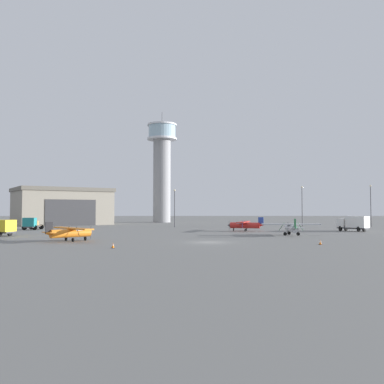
{
  "coord_description": "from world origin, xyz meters",
  "views": [
    {
      "loc": [
        -2.93,
        -52.14,
        4.27
      ],
      "look_at": [
        -1.99,
        17.1,
        7.2
      ],
      "focal_mm": 37.82,
      "sensor_mm": 36.0,
      "label": 1
    }
  ],
  "objects_px": {
    "control_tower": "(162,165)",
    "traffic_cone_near_left": "(320,242)",
    "airplane_orange": "(70,232)",
    "truck_box_white": "(354,223)",
    "airplane_red": "(245,225)",
    "airplane_silver": "(291,227)",
    "light_post_north": "(175,205)",
    "light_post_west": "(371,202)",
    "truck_flatbed_teal": "(32,224)",
    "light_post_east": "(302,203)",
    "traffic_cone_near_right": "(113,246)"
  },
  "relations": [
    {
      "from": "control_tower",
      "to": "traffic_cone_near_right",
      "type": "distance_m",
      "value": 88.19
    },
    {
      "from": "light_post_north",
      "to": "light_post_west",
      "type": "bearing_deg",
      "value": 2.46
    },
    {
      "from": "airplane_silver",
      "to": "truck_flatbed_teal",
      "type": "relative_size",
      "value": 1.69
    },
    {
      "from": "airplane_red",
      "to": "light_post_east",
      "type": "distance_m",
      "value": 27.74
    },
    {
      "from": "airplane_red",
      "to": "truck_flatbed_teal",
      "type": "distance_m",
      "value": 43.65
    },
    {
      "from": "light_post_east",
      "to": "traffic_cone_near_left",
      "type": "height_order",
      "value": "light_post_east"
    },
    {
      "from": "truck_box_white",
      "to": "light_post_west",
      "type": "relative_size",
      "value": 0.57
    },
    {
      "from": "control_tower",
      "to": "light_post_west",
      "type": "xyz_separation_m",
      "value": [
        52.42,
        -34.06,
        -12.67
      ]
    },
    {
      "from": "airplane_red",
      "to": "airplane_silver",
      "type": "height_order",
      "value": "airplane_silver"
    },
    {
      "from": "airplane_red",
      "to": "light_post_east",
      "type": "height_order",
      "value": "light_post_east"
    },
    {
      "from": "airplane_silver",
      "to": "light_post_north",
      "type": "xyz_separation_m",
      "value": [
        -19.73,
        29.58,
        3.98
      ]
    },
    {
      "from": "truck_flatbed_teal",
      "to": "traffic_cone_near_left",
      "type": "relative_size",
      "value": 9.94
    },
    {
      "from": "light_post_west",
      "to": "traffic_cone_near_left",
      "type": "xyz_separation_m",
      "value": [
        -28.35,
        -48.24,
        -5.64
      ]
    },
    {
      "from": "light_post_north",
      "to": "traffic_cone_near_right",
      "type": "bearing_deg",
      "value": -95.97
    },
    {
      "from": "airplane_silver",
      "to": "light_post_east",
      "type": "bearing_deg",
      "value": -14.19
    },
    {
      "from": "airplane_orange",
      "to": "truck_flatbed_teal",
      "type": "relative_size",
      "value": 1.32
    },
    {
      "from": "control_tower",
      "to": "truck_flatbed_teal",
      "type": "bearing_deg",
      "value": -116.97
    },
    {
      "from": "truck_flatbed_teal",
      "to": "light_post_west",
      "type": "distance_m",
      "value": 77.55
    },
    {
      "from": "truck_box_white",
      "to": "light_post_east",
      "type": "bearing_deg",
      "value": -31.15
    },
    {
      "from": "truck_box_white",
      "to": "light_post_east",
      "type": "xyz_separation_m",
      "value": [
        -3.5,
        22.18,
        4.21
      ]
    },
    {
      "from": "traffic_cone_near_left",
      "to": "airplane_orange",
      "type": "bearing_deg",
      "value": 170.42
    },
    {
      "from": "truck_box_white",
      "to": "truck_flatbed_teal",
      "type": "height_order",
      "value": "truck_box_white"
    },
    {
      "from": "light_post_north",
      "to": "traffic_cone_near_right",
      "type": "height_order",
      "value": "light_post_north"
    },
    {
      "from": "truck_box_white",
      "to": "airplane_silver",
      "type": "bearing_deg",
      "value": 88.71
    },
    {
      "from": "control_tower",
      "to": "light_post_east",
      "type": "height_order",
      "value": "control_tower"
    },
    {
      "from": "control_tower",
      "to": "traffic_cone_near_left",
      "type": "height_order",
      "value": "control_tower"
    },
    {
      "from": "light_post_east",
      "to": "light_post_north",
      "type": "relative_size",
      "value": 1.12
    },
    {
      "from": "airplane_silver",
      "to": "light_post_west",
      "type": "distance_m",
      "value": 42.13
    },
    {
      "from": "airplane_red",
      "to": "truck_box_white",
      "type": "relative_size",
      "value": 1.59
    },
    {
      "from": "light_post_north",
      "to": "control_tower",
      "type": "bearing_deg",
      "value": 98.22
    },
    {
      "from": "airplane_orange",
      "to": "truck_box_white",
      "type": "relative_size",
      "value": 1.28
    },
    {
      "from": "control_tower",
      "to": "light_post_north",
      "type": "xyz_separation_m",
      "value": [
        5.21,
        -36.09,
        -13.3
      ]
    },
    {
      "from": "truck_box_white",
      "to": "light_post_north",
      "type": "relative_size",
      "value": 0.65
    },
    {
      "from": "control_tower",
      "to": "truck_box_white",
      "type": "xyz_separation_m",
      "value": [
        40.09,
        -53.47,
        -16.97
      ]
    },
    {
      "from": "light_post_north",
      "to": "airplane_red",
      "type": "bearing_deg",
      "value": -49.3
    },
    {
      "from": "control_tower",
      "to": "light_post_west",
      "type": "bearing_deg",
      "value": -33.01
    },
    {
      "from": "light_post_east",
      "to": "light_post_north",
      "type": "bearing_deg",
      "value": -171.32
    },
    {
      "from": "truck_box_white",
      "to": "light_post_west",
      "type": "xyz_separation_m",
      "value": [
        12.33,
        19.41,
        4.29
      ]
    },
    {
      "from": "airplane_silver",
      "to": "truck_flatbed_teal",
      "type": "height_order",
      "value": "airplane_silver"
    },
    {
      "from": "control_tower",
      "to": "traffic_cone_near_left",
      "type": "relative_size",
      "value": 63.7
    },
    {
      "from": "truck_flatbed_teal",
      "to": "traffic_cone_near_right",
      "type": "relative_size",
      "value": 9.6
    },
    {
      "from": "light_post_north",
      "to": "truck_flatbed_teal",
      "type": "bearing_deg",
      "value": -159.51
    },
    {
      "from": "airplane_red",
      "to": "light_post_west",
      "type": "height_order",
      "value": "light_post_west"
    },
    {
      "from": "light_post_west",
      "to": "light_post_east",
      "type": "bearing_deg",
      "value": 170.09
    },
    {
      "from": "light_post_west",
      "to": "light_post_north",
      "type": "bearing_deg",
      "value": -177.54
    },
    {
      "from": "airplane_orange",
      "to": "truck_box_white",
      "type": "bearing_deg",
      "value": -16.35
    },
    {
      "from": "truck_box_white",
      "to": "light_post_east",
      "type": "distance_m",
      "value": 22.84
    },
    {
      "from": "airplane_red",
      "to": "airplane_silver",
      "type": "bearing_deg",
      "value": 129.24
    },
    {
      "from": "truck_box_white",
      "to": "traffic_cone_near_left",
      "type": "distance_m",
      "value": 33.01
    },
    {
      "from": "traffic_cone_near_right",
      "to": "airplane_orange",
      "type": "bearing_deg",
      "value": 128.34
    }
  ]
}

